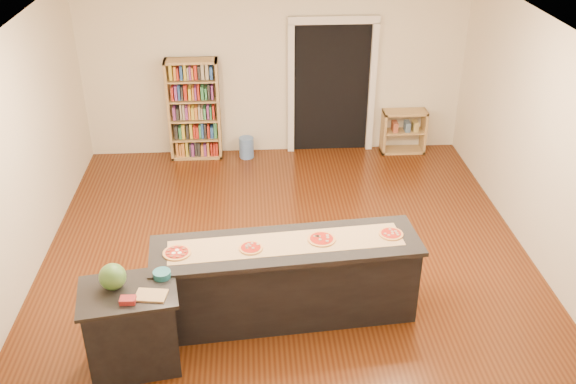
{
  "coord_description": "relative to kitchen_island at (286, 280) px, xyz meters",
  "views": [
    {
      "loc": [
        -0.4,
        -6.2,
        4.54
      ],
      "look_at": [
        0.0,
        0.2,
        1.0
      ],
      "focal_mm": 40.0,
      "sensor_mm": 36.0,
      "label": 1
    }
  ],
  "objects": [
    {
      "name": "pizza_b",
      "position": [
        -0.36,
        -0.07,
        0.47
      ],
      "size": [
        0.25,
        0.25,
        0.02
      ],
      "color": "tan",
      "rests_on": "kitchen_island"
    },
    {
      "name": "kitchen_island",
      "position": [
        0.0,
        0.0,
        0.0
      ],
      "size": [
        2.77,
        0.75,
        0.91
      ],
      "rotation": [
        0.0,
        0.0,
        0.09
      ],
      "color": "black",
      "rests_on": "ground"
    },
    {
      "name": "room",
      "position": [
        0.08,
        0.74,
        0.94
      ],
      "size": [
        6.0,
        7.0,
        2.8
      ],
      "color": "beige",
      "rests_on": "ground"
    },
    {
      "name": "kraft_paper",
      "position": [
        -0.0,
        0.01,
        0.46
      ],
      "size": [
        2.43,
        0.64,
        0.0
      ],
      "primitive_type": "cube",
      "rotation": [
        0.0,
        0.0,
        0.09
      ],
      "color": "tan",
      "rests_on": "kitchen_island"
    },
    {
      "name": "waste_bin",
      "position": [
        -0.41,
        3.97,
        -0.29
      ],
      "size": [
        0.23,
        0.23,
        0.34
      ],
      "primitive_type": "cylinder",
      "color": "#5278B7",
      "rests_on": "ground"
    },
    {
      "name": "cutting_board",
      "position": [
        -1.28,
        -0.74,
        0.44
      ],
      "size": [
        0.31,
        0.23,
        0.02
      ],
      "primitive_type": "cube",
      "rotation": [
        0.0,
        0.0,
        -0.15
      ],
      "color": "tan",
      "rests_on": "side_counter"
    },
    {
      "name": "pizza_c",
      "position": [
        0.37,
        0.05,
        0.47
      ],
      "size": [
        0.29,
        0.29,
        0.02
      ],
      "color": "tan",
      "rests_on": "kitchen_island"
    },
    {
      "name": "side_counter",
      "position": [
        -1.51,
        -0.65,
        -0.01
      ],
      "size": [
        0.9,
        0.66,
        0.89
      ],
      "rotation": [
        0.0,
        0.0,
        0.16
      ],
      "color": "black",
      "rests_on": "ground"
    },
    {
      "name": "package_red",
      "position": [
        -1.48,
        -0.82,
        0.46
      ],
      "size": [
        0.14,
        0.1,
        0.05
      ],
      "primitive_type": "cube",
      "rotation": [
        0.0,
        0.0,
        -0.02
      ],
      "color": "maroon",
      "rests_on": "side_counter"
    },
    {
      "name": "watermelon",
      "position": [
        -1.64,
        -0.6,
        0.56
      ],
      "size": [
        0.25,
        0.25,
        0.25
      ],
      "primitive_type": "sphere",
      "color": "#144214",
      "rests_on": "side_counter"
    },
    {
      "name": "low_shelf",
      "position": [
        2.16,
        4.04,
        -0.11
      ],
      "size": [
        0.71,
        0.3,
        0.71
      ],
      "primitive_type": "cube",
      "color": "tan",
      "rests_on": "ground"
    },
    {
      "name": "pizza_a",
      "position": [
        -1.1,
        -0.11,
        0.47
      ],
      "size": [
        0.29,
        0.29,
        0.02
      ],
      "color": "tan",
      "rests_on": "kitchen_island"
    },
    {
      "name": "pizza_d",
      "position": [
        1.1,
        0.1,
        0.47
      ],
      "size": [
        0.26,
        0.26,
        0.02
      ],
      "color": "tan",
      "rests_on": "kitchen_island"
    },
    {
      "name": "package_teal",
      "position": [
        -1.21,
        -0.46,
        0.46
      ],
      "size": [
        0.17,
        0.17,
        0.06
      ],
      "primitive_type": "cylinder",
      "color": "#195966",
      "rests_on": "side_counter"
    },
    {
      "name": "bookshelf",
      "position": [
        -1.21,
        4.05,
        0.35
      ],
      "size": [
        0.81,
        0.29,
        1.62
      ],
      "primitive_type": "cube",
      "color": "tan",
      "rests_on": "ground"
    },
    {
      "name": "doorway",
      "position": [
        0.98,
        4.2,
        0.74
      ],
      "size": [
        1.4,
        0.09,
        2.21
      ],
      "color": "black",
      "rests_on": "room"
    }
  ]
}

